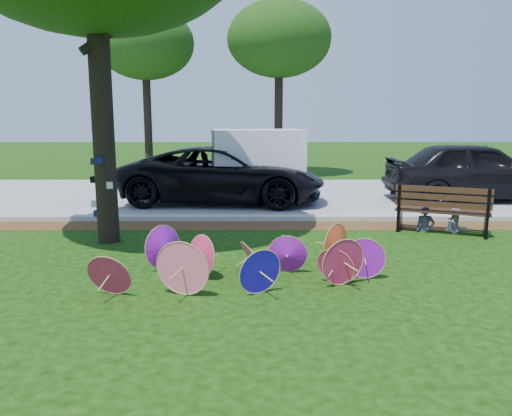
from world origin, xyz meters
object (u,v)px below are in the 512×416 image
at_px(person_right, 457,208).
at_px(dark_pickup, 475,171).
at_px(black_van, 223,175).
at_px(park_bench, 442,209).
at_px(person_left, 426,207).
at_px(cargo_trailer, 258,161).
at_px(parasol_pile, 255,258).

bearing_deg(person_right, dark_pickup, 56.66).
relative_size(black_van, person_right, 5.52).
xyz_separation_m(park_bench, person_left, (-0.35, 0.05, 0.05)).
distance_m(dark_pickup, park_bench, 5.13).
distance_m(cargo_trailer, person_left, 5.75).
distance_m(black_van, person_right, 6.80).
bearing_deg(person_right, park_bench, -177.71).
distance_m(black_van, cargo_trailer, 1.17).
bearing_deg(person_left, black_van, 143.31).
bearing_deg(person_left, park_bench, -5.57).
distance_m(park_bench, person_right, 0.35).
bearing_deg(cargo_trailer, dark_pickup, -5.89).
bearing_deg(person_right, person_left, 174.16).
relative_size(dark_pickup, person_right, 4.91).
relative_size(cargo_trailer, person_left, 2.32).
bearing_deg(cargo_trailer, park_bench, -52.83).
height_order(black_van, dark_pickup, dark_pickup).
xyz_separation_m(black_van, dark_pickup, (7.79, 0.40, 0.08)).
distance_m(cargo_trailer, park_bench, 6.03).
relative_size(black_van, park_bench, 2.98).
distance_m(cargo_trailer, person_right, 6.24).
bearing_deg(park_bench, person_left, -165.69).
distance_m(park_bench, person_left, 0.36).
height_order(parasol_pile, black_van, black_van).
distance_m(parasol_pile, person_right, 5.69).
bearing_deg(parasol_pile, person_left, 41.29).
relative_size(dark_pickup, cargo_trailer, 2.00).
bearing_deg(cargo_trailer, person_right, -50.17).
distance_m(parasol_pile, black_van, 7.42).
bearing_deg(park_bench, parasol_pile, -119.13).
height_order(park_bench, person_left, person_left).
bearing_deg(person_right, parasol_pile, -149.21).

